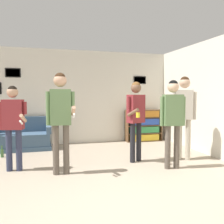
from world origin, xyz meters
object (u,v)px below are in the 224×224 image
(couch, at_px, (21,138))
(person_spectator_far_right, at_px, (184,108))
(bookshelf, at_px, (144,125))
(bottle_on_floor, at_px, (2,153))
(drinking_cup, at_px, (140,108))
(person_spectator_near_bookshelf, at_px, (173,115))
(person_watcher_holding_cup, at_px, (136,113))
(person_player_foreground_left, at_px, (13,119))
(person_player_foreground_center, at_px, (61,111))

(couch, xyz_separation_m, person_spectator_far_right, (3.50, -2.10, 0.85))
(bookshelf, xyz_separation_m, person_spectator_far_right, (-0.03, -2.30, 0.65))
(bottle_on_floor, relative_size, drinking_cup, 2.25)
(drinking_cup, bearing_deg, couch, -176.60)
(person_spectator_near_bookshelf, bearing_deg, person_watcher_holding_cup, 127.10)
(drinking_cup, bearing_deg, bottle_on_floor, -165.29)
(couch, relative_size, bottle_on_floor, 5.65)
(person_player_foreground_left, bearing_deg, bottle_on_floor, 107.86)
(couch, xyz_separation_m, person_watcher_holding_cup, (2.43, -1.96, 0.76))
(person_player_foreground_left, bearing_deg, person_spectator_far_right, -2.36)
(bookshelf, xyz_separation_m, person_player_foreground_center, (-2.68, -2.59, 0.65))
(person_spectator_far_right, relative_size, bottle_on_floor, 6.78)
(person_player_foreground_center, distance_m, person_watcher_holding_cup, 1.64)
(person_player_foreground_center, xyz_separation_m, person_spectator_near_bookshelf, (2.08, -0.23, -0.08))
(person_player_foreground_center, distance_m, drinking_cup, 3.65)
(person_player_foreground_center, relative_size, person_watcher_holding_cup, 1.07)
(couch, bearing_deg, person_spectator_far_right, -30.93)
(couch, bearing_deg, drinking_cup, 3.40)
(person_spectator_far_right, height_order, bottle_on_floor, person_spectator_far_right)
(person_player_foreground_left, bearing_deg, person_watcher_holding_cup, -0.28)
(bottle_on_floor, bearing_deg, person_player_foreground_left, -72.14)
(person_watcher_holding_cup, height_order, drinking_cup, person_watcher_holding_cup)
(person_player_foreground_left, xyz_separation_m, person_player_foreground_center, (0.83, -0.44, 0.16))
(couch, xyz_separation_m, person_player_foreground_left, (0.02, -1.95, 0.68))
(person_watcher_holding_cup, bearing_deg, bottle_on_floor, 157.13)
(person_spectator_near_bookshelf, bearing_deg, bookshelf, 77.91)
(couch, xyz_separation_m, bottle_on_floor, (-0.36, -0.79, -0.18))
(person_player_foreground_left, xyz_separation_m, person_watcher_holding_cup, (2.41, -0.01, 0.08))
(person_spectator_near_bookshelf, bearing_deg, person_player_foreground_left, 167.14)
(person_watcher_holding_cup, bearing_deg, person_spectator_near_bookshelf, -52.90)
(person_player_foreground_left, xyz_separation_m, person_spectator_far_right, (3.48, -0.14, 0.17))
(bookshelf, distance_m, bottle_on_floor, 4.03)
(person_watcher_holding_cup, height_order, person_spectator_far_right, person_spectator_far_right)
(couch, height_order, person_player_foreground_left, person_player_foreground_left)
(person_watcher_holding_cup, distance_m, person_spectator_near_bookshelf, 0.82)
(bookshelf, bearing_deg, couch, -176.70)
(person_player_foreground_center, bearing_deg, person_watcher_holding_cup, 15.04)
(person_watcher_holding_cup, bearing_deg, bookshelf, 63.16)
(person_watcher_holding_cup, xyz_separation_m, drinking_cup, (0.98, 2.17, -0.02))
(person_player_foreground_left, xyz_separation_m, bottle_on_floor, (-0.38, 1.16, -0.86))
(bookshelf, distance_m, drinking_cup, 0.56)
(person_watcher_holding_cup, distance_m, drinking_cup, 2.38)
(person_spectator_far_right, xyz_separation_m, bottle_on_floor, (-3.85, 1.31, -1.03))
(person_player_foreground_center, bearing_deg, person_spectator_near_bookshelf, -6.19)
(couch, height_order, drinking_cup, drinking_cup)
(bottle_on_floor, bearing_deg, bookshelf, 14.29)
(person_spectator_far_right, bearing_deg, couch, 149.07)
(person_spectator_near_bookshelf, height_order, bottle_on_floor, person_spectator_near_bookshelf)
(person_watcher_holding_cup, relative_size, bottle_on_floor, 6.33)
(person_player_foreground_left, height_order, person_spectator_far_right, person_spectator_far_right)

